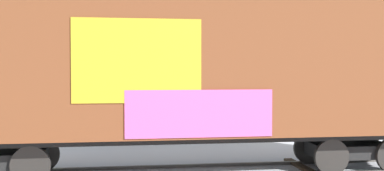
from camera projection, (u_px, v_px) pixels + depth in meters
name	position (u px, v px, depth m)	size (l,w,h in m)	color
track	(196.00, 171.00, 11.87)	(60.01, 4.76, 0.08)	#4C4742
freight_car	(184.00, 69.00, 11.74)	(13.32, 3.45, 4.78)	brown
flagpole	(94.00, 20.00, 23.52)	(0.42, 1.37, 8.50)	silver
hillside	(155.00, 58.00, 80.27)	(111.87, 42.01, 14.92)	slate
parked_car_black	(118.00, 117.00, 18.25)	(4.38, 1.86, 1.67)	black
parked_car_tan	(247.00, 116.00, 18.87)	(4.95, 2.49, 1.57)	#9E8966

